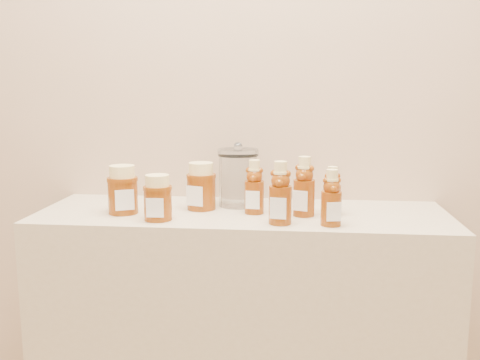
# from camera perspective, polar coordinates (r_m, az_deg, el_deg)

# --- Properties ---
(wall_back) EXTENTS (3.50, 0.02, 2.70)m
(wall_back) POSITION_cam_1_polar(r_m,az_deg,el_deg) (1.73, 0.92, 12.81)
(wall_back) COLOR tan
(wall_back) RESTS_ON ground
(display_table) EXTENTS (1.20, 0.40, 0.90)m
(display_table) POSITION_cam_1_polar(r_m,az_deg,el_deg) (1.73, 0.23, -18.02)
(display_table) COLOR tan
(display_table) RESTS_ON ground
(bear_bottle_back_left) EXTENTS (0.07, 0.07, 0.18)m
(bear_bottle_back_left) POSITION_cam_1_polar(r_m,az_deg,el_deg) (1.54, 1.54, -0.35)
(bear_bottle_back_left) COLOR #672A08
(bear_bottle_back_left) RESTS_ON display_table
(bear_bottle_back_mid) EXTENTS (0.08, 0.08, 0.19)m
(bear_bottle_back_mid) POSITION_cam_1_polar(r_m,az_deg,el_deg) (1.52, 6.87, -0.26)
(bear_bottle_back_mid) COLOR #672A08
(bear_bottle_back_mid) RESTS_ON display_table
(bear_bottle_back_right) EXTENTS (0.06, 0.06, 0.16)m
(bear_bottle_back_right) POSITION_cam_1_polar(r_m,az_deg,el_deg) (1.55, 9.80, -0.80)
(bear_bottle_back_right) COLOR #672A08
(bear_bottle_back_right) RESTS_ON display_table
(bear_bottle_front_left) EXTENTS (0.07, 0.07, 0.19)m
(bear_bottle_front_left) POSITION_cam_1_polar(r_m,az_deg,el_deg) (1.42, 4.33, -0.93)
(bear_bottle_front_left) COLOR #672A08
(bear_bottle_front_left) RESTS_ON display_table
(bear_bottle_front_right) EXTENTS (0.07, 0.07, 0.17)m
(bear_bottle_front_right) POSITION_cam_1_polar(r_m,az_deg,el_deg) (1.42, 9.74, -1.48)
(bear_bottle_front_right) COLOR #672A08
(bear_bottle_front_right) RESTS_ON display_table
(honey_jar_left) EXTENTS (0.12, 0.12, 0.14)m
(honey_jar_left) POSITION_cam_1_polar(r_m,az_deg,el_deg) (1.58, -12.40, -1.00)
(honey_jar_left) COLOR #672A08
(honey_jar_left) RESTS_ON display_table
(honey_jar_back) EXTENTS (0.11, 0.11, 0.14)m
(honey_jar_back) POSITION_cam_1_polar(r_m,az_deg,el_deg) (1.60, -4.15, -0.64)
(honey_jar_back) COLOR #672A08
(honey_jar_back) RESTS_ON display_table
(honey_jar_front) EXTENTS (0.08, 0.08, 0.13)m
(honey_jar_front) POSITION_cam_1_polar(r_m,az_deg,el_deg) (1.48, -8.77, -1.86)
(honey_jar_front) COLOR #672A08
(honey_jar_front) RESTS_ON display_table
(glass_canister) EXTENTS (0.13, 0.13, 0.19)m
(glass_canister) POSITION_cam_1_polar(r_m,az_deg,el_deg) (1.64, -0.21, 0.52)
(glass_canister) COLOR white
(glass_canister) RESTS_ON display_table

